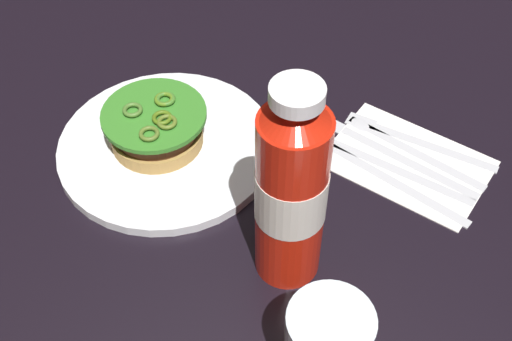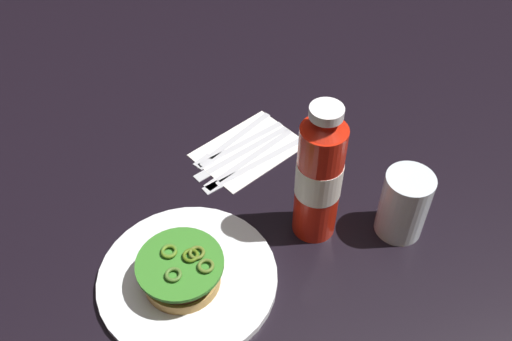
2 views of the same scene
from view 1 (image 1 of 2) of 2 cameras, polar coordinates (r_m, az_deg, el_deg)
The scene contains 10 objects.
ground_plane at distance 0.76m, azimuth -4.71°, elevation -1.34°, with size 3.00×3.00×0.00m, color black.
dinner_plate at distance 0.80m, azimuth -7.69°, elevation 2.04°, with size 0.26×0.26×0.01m, color white.
burger_sandwich at distance 0.78m, azimuth -8.69°, elevation 3.72°, with size 0.12×0.12×0.05m.
ketchup_bottle at distance 0.61m, azimuth 3.31°, elevation -1.67°, with size 0.07×0.07×0.24m.
napkin at distance 0.80m, azimuth 12.92°, elevation 0.72°, with size 0.18×0.13×0.00m, color white.
fork_utensil at distance 0.83m, azimuth 12.86°, elevation 2.92°, with size 0.18×0.08×0.00m.
spoon_utensil at distance 0.82m, azimuth 11.78°, elevation 2.62°, with size 0.19×0.05×0.00m.
steak_knife at distance 0.80m, azimuth 11.35°, elevation 1.71°, with size 0.20×0.05×0.00m.
table_knife at distance 0.79m, azimuth 10.66°, elevation 0.80°, with size 0.20×0.07×0.00m.
butter_knife at distance 0.78m, azimuth 10.08°, elevation 0.15°, with size 0.22×0.05×0.00m.
Camera 1 is at (-0.40, 0.28, 0.58)m, focal length 46.48 mm.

